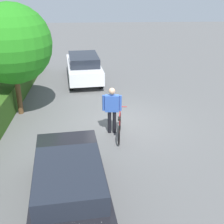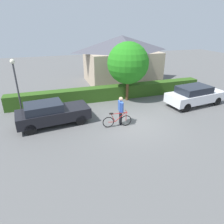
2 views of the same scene
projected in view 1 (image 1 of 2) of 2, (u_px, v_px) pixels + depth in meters
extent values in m
plane|color=#5A5A5A|center=(119.00, 122.00, 11.81)|extent=(60.00, 60.00, 0.00)
cube|color=black|center=(70.00, 184.00, 7.21)|extent=(4.38, 2.18, 0.65)
cube|color=#1E232D|center=(69.00, 178.00, 6.51)|extent=(2.26, 1.73, 0.46)
cylinder|color=black|center=(42.00, 165.00, 8.52)|extent=(0.66, 0.25, 0.64)
cylinder|color=black|center=(94.00, 160.00, 8.75)|extent=(0.66, 0.25, 0.64)
cube|color=silver|center=(84.00, 69.00, 16.50)|extent=(4.56, 2.23, 0.67)
cube|color=#1E232D|center=(84.00, 60.00, 16.07)|extent=(2.54, 1.79, 0.49)
cylinder|color=black|center=(69.00, 68.00, 17.86)|extent=(0.66, 0.25, 0.64)
cylinder|color=black|center=(95.00, 67.00, 18.10)|extent=(0.66, 0.25, 0.64)
cylinder|color=black|center=(71.00, 84.00, 15.17)|extent=(0.66, 0.25, 0.64)
cylinder|color=black|center=(101.00, 82.00, 15.41)|extent=(0.66, 0.25, 0.64)
torus|color=black|center=(120.00, 121.00, 11.11)|extent=(0.68, 0.12, 0.68)
torus|color=black|center=(119.00, 135.00, 10.13)|extent=(0.68, 0.12, 0.68)
cylinder|color=#B21E1E|center=(120.00, 119.00, 10.70)|extent=(0.69, 0.11, 0.61)
cylinder|color=#B21E1E|center=(119.00, 125.00, 10.30)|extent=(0.26, 0.06, 0.54)
cylinder|color=#B21E1E|center=(120.00, 114.00, 10.47)|extent=(0.85, 0.13, 0.07)
cylinder|color=#B21E1E|center=(119.00, 132.00, 10.32)|extent=(0.41, 0.08, 0.05)
cylinder|color=#B21E1E|center=(120.00, 114.00, 11.00)|extent=(0.04, 0.04, 0.57)
cube|color=black|center=(119.00, 119.00, 10.08)|extent=(0.23, 0.12, 0.06)
cylinder|color=#B21E1E|center=(120.00, 107.00, 10.87)|extent=(0.08, 0.50, 0.03)
cylinder|color=black|center=(109.00, 122.00, 10.85)|extent=(0.13, 0.13, 0.86)
cylinder|color=black|center=(114.00, 122.00, 10.85)|extent=(0.13, 0.13, 0.86)
cube|color=#3359B2|center=(112.00, 103.00, 10.55)|extent=(0.24, 0.52, 0.61)
sphere|color=tan|center=(112.00, 91.00, 10.36)|extent=(0.23, 0.23, 0.23)
cylinder|color=#3359B2|center=(103.00, 103.00, 10.55)|extent=(0.09, 0.09, 0.58)
cylinder|color=#3359B2|center=(120.00, 103.00, 10.53)|extent=(0.09, 0.09, 0.58)
cylinder|color=brown|center=(18.00, 91.00, 12.20)|extent=(0.22, 0.22, 1.99)
sphere|color=#25821C|center=(12.00, 44.00, 11.41)|extent=(3.11, 3.11, 3.11)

